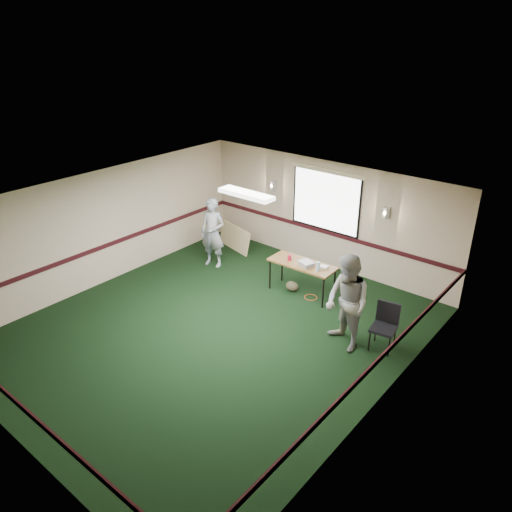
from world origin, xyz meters
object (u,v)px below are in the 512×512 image
Objects in this scene: folding_table at (302,265)px; projector at (306,264)px; person_left at (213,233)px; person_right at (347,303)px; conference_chair at (385,322)px.

folding_table is 5.10× the size of projector.
person_left is 0.94× the size of person_right.
person_right reaches higher than projector.
conference_chair reaches higher than projector.
person_left is (-2.58, -0.20, 0.18)m from folding_table.
folding_table is 2.15m from person_right.
person_right is at bearing -25.60° from person_left.
person_right reaches higher than person_left.
person_right is at bearing -16.46° from projector.
folding_table is at bearing 172.52° from person_right.
folding_table is 1.71× the size of conference_chair.
person_right reaches higher than folding_table.
conference_chair is 0.51× the size of person_left.
person_left is 4.48m from person_right.
person_right is at bearing -150.88° from conference_chair.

